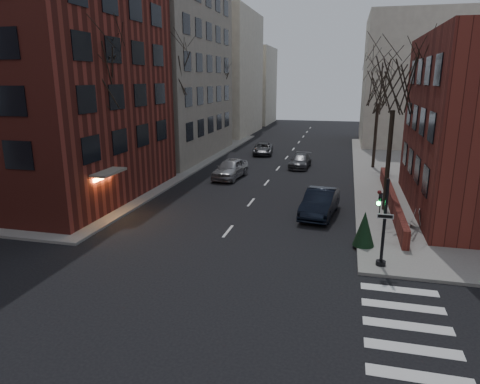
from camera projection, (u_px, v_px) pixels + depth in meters
The scene contains 22 objects.
ground at pixel (121, 365), 12.78m from camera, with size 160.00×160.00×0.00m, color black.
sidewalk_far_left at pixel (21, 155), 47.65m from camera, with size 44.00×44.00×0.15m, color gray.
building_left_brick at pixel (29, 68), 29.56m from camera, with size 15.00×15.00×18.00m, color maroon.
building_left_tan at pixel (127, 23), 45.04m from camera, with size 18.00×18.00×28.00m, color gray.
low_wall_right at pixel (391, 198), 28.28m from camera, with size 0.35×16.00×1.00m, color maroon.
building_distant_la at pixel (208, 74), 65.56m from camera, with size 14.00×16.00×18.00m, color beige.
building_distant_ra at pixel (421, 81), 54.16m from camera, with size 14.00×14.00×16.00m, color beige.
building_distant_lb at pixel (246, 86), 81.56m from camera, with size 10.00×12.00×14.00m, color beige.
traffic_signal at pixel (382, 228), 18.89m from camera, with size 0.76×0.44×4.00m.
tree_left_a at pixel (95, 76), 25.79m from camera, with size 4.18×4.18×10.26m.
tree_left_b at pixel (172, 72), 36.94m from camera, with size 4.40×4.40×10.80m.
tree_left_c at pixel (219, 81), 50.30m from camera, with size 3.96×3.96×9.72m.
tree_right_a at pixel (395, 84), 25.57m from camera, with size 3.96×3.96×9.72m.
tree_right_b at pixel (379, 87), 38.82m from camera, with size 3.74×3.74×9.18m.
streetlamp_near at pixel (162, 131), 34.24m from camera, with size 0.36×0.36×6.28m.
streetlamp_far at pixel (228, 113), 53.01m from camera, with size 0.36×0.36×6.28m.
parked_sedan at pixel (320, 203), 26.62m from camera, with size 1.75×5.03×1.66m, color black.
car_lane_silver at pixel (230, 169), 36.72m from camera, with size 1.99×4.94×1.68m, color #A3A4A8.
car_lane_gray at pixel (300, 161), 41.18m from camera, with size 1.77×4.36×1.26m, color #424247.
car_lane_far at pixel (263, 149), 48.39m from camera, with size 2.10×4.55×1.26m, color #434448.
sandwich_board at pixel (416, 218), 24.25m from camera, with size 0.44×0.62×1.00m, color silver.
evergreen_shrub at pixel (364, 229), 21.39m from camera, with size 1.07×1.07×1.79m, color black.
Camera 1 is at (6.11, -9.84, 8.30)m, focal length 32.00 mm.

